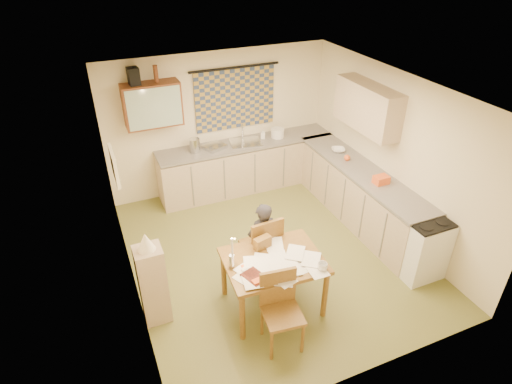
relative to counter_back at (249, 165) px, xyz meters
name	(u,v)px	position (x,y,z in m)	size (l,w,h in m)	color
floor	(272,253)	(-0.43, -1.95, -0.46)	(4.00, 4.50, 0.02)	brown
ceiling	(276,90)	(-0.43, -1.95, 2.06)	(4.00, 4.50, 0.02)	white
wall_back	(219,122)	(-0.43, 0.31, 0.80)	(4.00, 0.02, 2.50)	beige
wall_front	(375,291)	(-0.43, -4.21, 0.80)	(4.00, 0.02, 2.50)	beige
wall_left	(122,214)	(-2.44, -1.95, 0.80)	(0.02, 4.50, 2.50)	beige
wall_right	(393,155)	(1.58, -1.95, 0.80)	(0.02, 4.50, 2.50)	beige
window_blind	(235,99)	(-0.13, 0.27, 1.20)	(1.45, 0.03, 1.05)	navy
curtain_rod	(235,68)	(-0.13, 0.25, 1.75)	(0.04, 0.04, 1.60)	black
wall_cabinet	(152,105)	(-1.58, 0.13, 1.35)	(0.90, 0.34, 0.70)	#582B16
wall_cabinet_glass	(155,108)	(-1.58, -0.04, 1.35)	(0.84, 0.02, 0.64)	#99B2A5
upper_cabinet_right	(367,107)	(1.40, -1.40, 1.40)	(0.34, 1.30, 0.70)	tan
framed_print	(114,166)	(-2.40, -1.55, 1.25)	(0.04, 0.50, 0.40)	white
print_canvas	(116,165)	(-2.37, -1.55, 1.25)	(0.01, 0.42, 0.32)	#B8B6A5
counter_back	(249,165)	(0.00, 0.00, 0.00)	(3.30, 0.62, 0.92)	tan
counter_right	(359,195)	(1.27, -1.67, 0.00)	(0.62, 2.95, 0.92)	tan
stove	(420,246)	(1.27, -3.12, 0.00)	(0.58, 0.58, 0.90)	white
sink	(246,145)	(-0.05, 0.00, 0.43)	(0.55, 0.45, 0.10)	silver
tap	(242,132)	(-0.04, 0.18, 0.61)	(0.03, 0.03, 0.28)	silver
dish_rack	(214,147)	(-0.64, 0.00, 0.50)	(0.35, 0.30, 0.06)	silver
kettle	(195,145)	(-0.98, 0.00, 0.59)	(0.18, 0.18, 0.24)	silver
mixing_bowl	(278,133)	(0.58, 0.00, 0.55)	(0.24, 0.24, 0.16)	white
soap_bottle	(263,134)	(0.31, 0.05, 0.55)	(0.10, 0.10, 0.17)	white
bowl	(338,150)	(1.27, -0.95, 0.50)	(0.30, 0.30, 0.06)	white
orange_bag	(381,180)	(1.27, -2.13, 0.53)	(0.22, 0.16, 0.12)	orange
fruit_orange	(347,158)	(1.22, -1.30, 0.52)	(0.10, 0.10, 0.10)	orange
speaker	(134,76)	(-1.80, 0.13, 1.83)	(0.16, 0.20, 0.26)	black
bottle_green	(137,76)	(-1.75, 0.13, 1.83)	(0.07, 0.07, 0.26)	#195926
bottle_brown	(156,74)	(-1.47, 0.13, 1.83)	(0.07, 0.07, 0.26)	#582B16
dining_table	(273,282)	(-0.86, -2.89, -0.07)	(1.24, 0.97, 0.75)	brown
chair_far	(261,257)	(-0.77, -2.31, -0.14)	(0.48, 0.48, 1.01)	brown
chair_near	(282,324)	(-1.01, -3.47, -0.16)	(0.48, 0.48, 0.95)	brown
person	(262,242)	(-0.76, -2.34, 0.14)	(0.46, 0.33, 1.19)	black
shelf_stand	(153,285)	(-2.27, -2.52, 0.09)	(0.32, 0.30, 1.08)	tan
lampshade	(146,242)	(-2.27, -2.52, 0.74)	(0.20, 0.20, 0.22)	white
letter_rack	(262,243)	(-0.89, -2.64, 0.38)	(0.22, 0.10, 0.16)	brown
mug	(323,266)	(-0.41, -3.28, 0.35)	(0.16, 0.16, 0.10)	white
magazine	(248,281)	(-1.29, -3.14, 0.31)	(0.29, 0.33, 0.03)	maroon
book	(244,273)	(-1.27, -2.99, 0.31)	(0.20, 0.27, 0.02)	orange
orange_box	(258,282)	(-1.19, -3.19, 0.32)	(0.12, 0.08, 0.04)	orange
eyeglasses	(292,271)	(-0.75, -3.17, 0.31)	(0.13, 0.04, 0.02)	black
candle_holder	(232,261)	(-1.37, -2.83, 0.39)	(0.06, 0.06, 0.18)	silver
candle	(232,246)	(-1.35, -2.80, 0.59)	(0.02, 0.02, 0.22)	white
candle_flame	(235,239)	(-1.33, -2.83, 0.71)	(0.02, 0.02, 0.02)	#FFCC66
papers	(276,266)	(-0.89, -3.03, 0.31)	(1.17, 0.96, 0.03)	white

